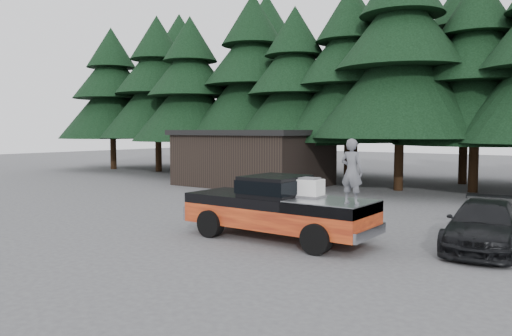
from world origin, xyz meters
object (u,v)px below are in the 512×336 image
Objects in this scene: pickup_truck at (278,217)px; parked_car at (484,225)px; air_compressor at (309,189)px; man_on_bed at (352,171)px; utility_building at (254,157)px.

pickup_truck is 1.32× the size of parked_car.
parked_car is at bearing 23.38° from air_compressor.
man_on_bed reaches higher than parked_car.
utility_building is (-10.43, 11.42, 0.08)m from air_compressor.
parked_car is (5.28, 2.36, -0.01)m from pickup_truck.
man_on_bed is (1.56, -0.47, 0.61)m from air_compressor.
utility_building is at bearing 129.19° from pickup_truck.
air_compressor is 0.43× the size of man_on_bed.
air_compressor is 0.16× the size of parked_car.
man_on_bed is at bearing -44.75° from utility_building.
utility_building reaches higher than parked_car.
pickup_truck is 3.46× the size of man_on_bed.
pickup_truck is at bearing -161.17° from parked_car.
air_compressor is at bearing 12.91° from pickup_truck.
man_on_bed is 16.89m from utility_building.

